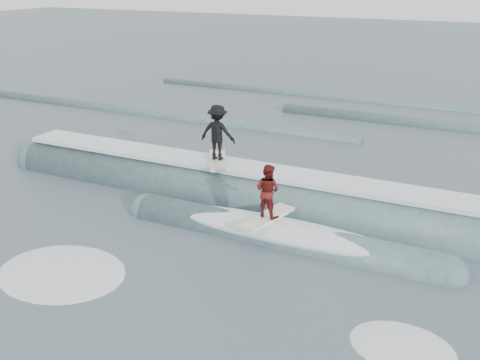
% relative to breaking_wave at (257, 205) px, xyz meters
% --- Properties ---
extents(ground, '(160.00, 160.00, 0.00)m').
position_rel_breaking_wave_xyz_m(ground, '(-0.30, -5.65, -0.04)').
color(ground, '#3B4B57').
rests_on(ground, ground).
extents(breaking_wave, '(20.33, 3.90, 2.24)m').
position_rel_breaking_wave_xyz_m(breaking_wave, '(0.00, 0.00, 0.00)').
color(breaking_wave, '#345558').
rests_on(breaking_wave, ground).
extents(surfer_black, '(1.47, 2.01, 1.94)m').
position_rel_breaking_wave_xyz_m(surfer_black, '(-1.59, 0.37, 2.10)').
color(surfer_black, silver).
rests_on(surfer_black, ground).
extents(surfer_red, '(1.02, 2.07, 1.65)m').
position_rel_breaking_wave_xyz_m(surfer_red, '(1.11, -1.83, 1.29)').
color(surfer_red, white).
rests_on(surfer_red, ground).
extents(whitewater, '(16.97, 5.87, 0.10)m').
position_rel_breaking_wave_xyz_m(whitewater, '(-0.26, -7.03, -0.04)').
color(whitewater, white).
rests_on(whitewater, ground).
extents(far_swells, '(38.84, 8.65, 0.80)m').
position_rel_breaking_wave_xyz_m(far_swells, '(-0.75, 12.00, -0.04)').
color(far_swells, '#345558').
rests_on(far_swells, ground).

